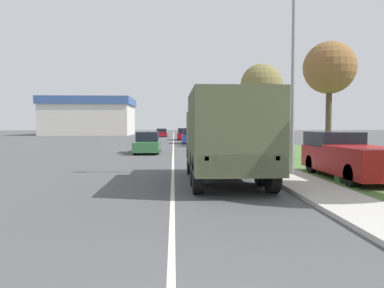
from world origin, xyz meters
The scene contains 15 objects.
ground_plane centered at (0.00, 40.00, 0.00)m, with size 180.00×180.00×0.00m, color #4C4C4F.
lane_centre_stripe centered at (0.00, 40.00, 0.00)m, with size 0.12×120.00×0.00m.
sidewalk_right centered at (4.50, 40.00, 0.06)m, with size 1.80×120.00×0.12m.
grass_strip_right centered at (8.90, 40.00, 0.01)m, with size 7.00×120.00×0.02m.
military_truck centered at (1.90, 10.83, 1.76)m, with size 2.58×6.73×3.17m.
car_nearest_ahead centered at (-1.87, 25.10, 0.70)m, with size 1.77×4.77×1.55m.
car_second_ahead centered at (1.92, 38.41, 0.75)m, with size 1.92×4.76×1.68m.
car_third_ahead centered at (1.42, 47.99, 0.71)m, with size 1.82×4.81×1.57m.
car_fourth_ahead centered at (-1.99, 60.75, 0.63)m, with size 1.85×4.50×1.38m.
pickup_truck centered at (6.81, 11.84, 0.87)m, with size 1.92×5.50×1.76m.
lamp_post centered at (4.56, 12.32, 4.81)m, with size 1.69×0.24×7.99m.
tree_mid_right centered at (9.03, 18.99, 5.31)m, with size 3.01×3.01×6.85m.
tree_far_right centered at (8.14, 31.95, 5.68)m, with size 3.91×3.91×7.64m.
utility_box centered at (6.20, 10.80, 0.37)m, with size 0.55×0.45×0.70m.
building_distant centered at (-16.52, 72.81, 3.68)m, with size 16.88×14.11×7.26m.
Camera 1 is at (0.04, -2.34, 2.10)m, focal length 35.00 mm.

